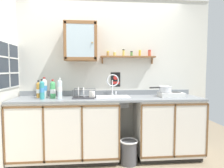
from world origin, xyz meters
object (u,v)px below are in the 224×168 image
at_px(dish_rack, 84,96).
at_px(bottle_soda_green_4, 53,90).
at_px(saucepan, 165,89).
at_px(hot_plate_stove, 171,94).
at_px(bottle_juice_amber_1, 39,90).
at_px(bottle_opaque_white_3, 44,88).
at_px(bottle_water_clear_2, 60,89).
at_px(wall_cabinet, 81,42).
at_px(trash_bin, 129,152).
at_px(sink, 112,98).
at_px(bottle_detergent_teal_0, 42,90).
at_px(mug, 92,95).
at_px(warning_sign, 115,80).

bearing_deg(dish_rack, bottle_soda_green_4, 178.10).
bearing_deg(saucepan, hot_plate_stove, -11.42).
distance_m(bottle_juice_amber_1, bottle_opaque_white_3, 0.11).
bearing_deg(dish_rack, bottle_water_clear_2, -166.41).
bearing_deg(bottle_soda_green_4, bottle_opaque_white_3, 161.25).
relative_size(hot_plate_stove, wall_cabinet, 0.63).
xyz_separation_m(wall_cabinet, trash_bin, (0.70, -0.36, -1.63)).
relative_size(sink, hot_plate_stove, 1.44).
bearing_deg(bottle_detergent_teal_0, bottle_opaque_white_3, 89.21).
xyz_separation_m(bottle_juice_amber_1, bottle_opaque_white_3, (0.10, -0.04, 0.03)).
xyz_separation_m(sink, trash_bin, (0.23, -0.25, -0.76)).
height_order(saucepan, bottle_juice_amber_1, bottle_juice_amber_1).
height_order(bottle_soda_green_4, trash_bin, bottle_soda_green_4).
distance_m(sink, dish_rack, 0.44).
bearing_deg(bottle_juice_amber_1, trash_bin, -12.21).
bearing_deg(hot_plate_stove, bottle_opaque_white_3, 179.14).
distance_m(saucepan, bottle_soda_green_4, 1.73).
bearing_deg(mug, hot_plate_stove, 1.83).
distance_m(sink, bottle_opaque_white_3, 1.04).
xyz_separation_m(bottle_detergent_teal_0, warning_sign, (1.11, 0.39, 0.12)).
bearing_deg(bottle_opaque_white_3, sink, -0.37).
bearing_deg(bottle_detergent_teal_0, hot_plate_stove, 3.02).
height_order(mug, warning_sign, warning_sign).
xyz_separation_m(sink, wall_cabinet, (-0.48, 0.12, 0.88)).
relative_size(bottle_juice_amber_1, mug, 2.04).
relative_size(mug, trash_bin, 0.36).
distance_m(saucepan, dish_rack, 1.28).
distance_m(bottle_juice_amber_1, bottle_soda_green_4, 0.24).
height_order(dish_rack, trash_bin, dish_rack).
bearing_deg(bottle_detergent_teal_0, wall_cabinet, 24.01).
height_order(dish_rack, mug, dish_rack).
height_order(hot_plate_stove, bottle_water_clear_2, bottle_water_clear_2).
relative_size(sink, saucepan, 1.50).
height_order(bottle_opaque_white_3, trash_bin, bottle_opaque_white_3).
bearing_deg(trash_bin, hot_plate_stove, 17.50).
relative_size(bottle_juice_amber_1, wall_cabinet, 0.44).
bearing_deg(warning_sign, bottle_soda_green_4, -162.77).
relative_size(bottle_water_clear_2, dish_rack, 0.88).
bearing_deg(wall_cabinet, trash_bin, -27.40).
bearing_deg(bottle_juice_amber_1, wall_cabinet, 6.48).
relative_size(bottle_water_clear_2, bottle_soda_green_4, 1.10).
relative_size(dish_rack, trash_bin, 0.99).
bearing_deg(hot_plate_stove, warning_sign, 161.46).
xyz_separation_m(hot_plate_stove, mug, (-1.24, -0.04, 0.02)).
bearing_deg(bottle_soda_green_4, trash_bin, -10.56).
xyz_separation_m(hot_plate_stove, wall_cabinet, (-1.41, 0.14, 0.83)).
bearing_deg(bottle_opaque_white_3, bottle_soda_green_4, -18.75).
relative_size(mug, warning_sign, 0.54).
distance_m(dish_rack, wall_cabinet, 0.85).
xyz_separation_m(bottle_detergent_teal_0, bottle_soda_green_4, (0.13, 0.09, -0.01)).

